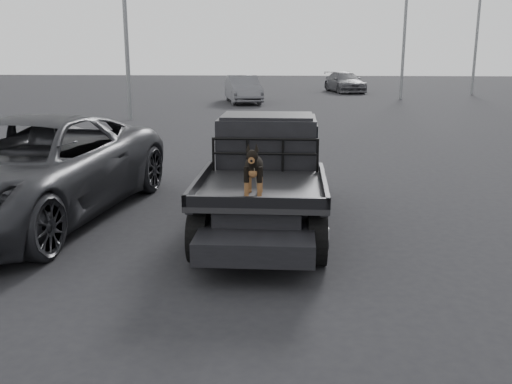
# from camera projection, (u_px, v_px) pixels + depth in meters

# --- Properties ---
(ground) EXTENTS (120.00, 120.00, 0.00)m
(ground) POSITION_uv_depth(u_px,v_px,m) (248.00, 266.00, 7.93)
(ground) COLOR black
(ground) RESTS_ON ground
(flatbed_ute) EXTENTS (2.00, 5.40, 0.92)m
(flatbed_ute) POSITION_uv_depth(u_px,v_px,m) (264.00, 200.00, 9.59)
(flatbed_ute) COLOR black
(flatbed_ute) RESTS_ON ground
(ute_cab) EXTENTS (1.72, 1.30, 0.88)m
(ute_cab) POSITION_uv_depth(u_px,v_px,m) (267.00, 139.00, 10.29)
(ute_cab) COLOR black
(ute_cab) RESTS_ON flatbed_ute
(headache_rack) EXTENTS (1.80, 0.08, 0.55)m
(headache_rack) POSITION_uv_depth(u_px,v_px,m) (265.00, 155.00, 9.60)
(headache_rack) COLOR black
(headache_rack) RESTS_ON flatbed_ute
(dog) EXTENTS (0.32, 0.60, 0.74)m
(dog) POSITION_uv_depth(u_px,v_px,m) (254.00, 170.00, 7.98)
(dog) COLOR black
(dog) RESTS_ON flatbed_ute
(parked_suv) EXTENTS (3.71, 6.74, 1.79)m
(parked_suv) POSITION_uv_depth(u_px,v_px,m) (28.00, 170.00, 9.91)
(parked_suv) COLOR #2A2B2F
(parked_suv) RESTS_ON ground
(distant_car_a) EXTENTS (2.65, 4.86, 1.52)m
(distant_car_a) POSITION_uv_depth(u_px,v_px,m) (243.00, 89.00, 32.09)
(distant_car_a) COLOR #54555A
(distant_car_a) RESTS_ON ground
(distant_car_b) EXTENTS (3.02, 5.14, 1.40)m
(distant_car_b) POSITION_uv_depth(u_px,v_px,m) (345.00, 82.00, 40.06)
(distant_car_b) COLOR #48484D
(distant_car_b) RESTS_ON ground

